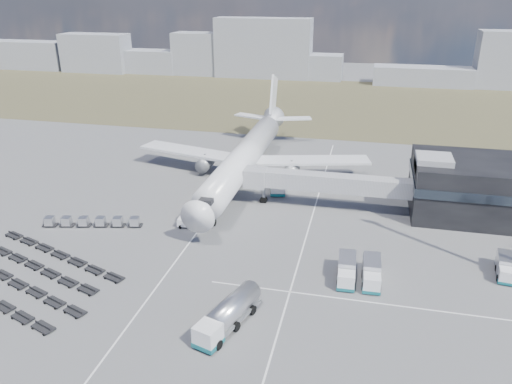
# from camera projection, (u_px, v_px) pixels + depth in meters

# --- Properties ---
(ground) EXTENTS (420.00, 420.00, 0.00)m
(ground) POSITION_uv_depth(u_px,v_px,m) (197.00, 250.00, 77.70)
(ground) COLOR #565659
(ground) RESTS_ON ground
(grass_strip) EXTENTS (420.00, 90.00, 0.01)m
(grass_strip) POSITION_uv_depth(u_px,v_px,m) (300.00, 101.00, 176.64)
(grass_strip) COLOR #4B432D
(grass_strip) RESTS_ON ground
(lane_markings) EXTENTS (47.12, 110.00, 0.01)m
(lane_markings) POSITION_uv_depth(u_px,v_px,m) (262.00, 248.00, 78.37)
(lane_markings) COLOR silver
(lane_markings) RESTS_ON ground
(terminal) EXTENTS (30.40, 16.40, 11.00)m
(terminal) POSITION_uv_depth(u_px,v_px,m) (500.00, 189.00, 87.31)
(terminal) COLOR black
(terminal) RESTS_ON ground
(jet_bridge) EXTENTS (30.30, 3.80, 7.05)m
(jet_bridge) POSITION_uv_depth(u_px,v_px,m) (316.00, 182.00, 90.82)
(jet_bridge) COLOR #939399
(jet_bridge) RESTS_ON ground
(airliner) EXTENTS (51.59, 64.53, 17.62)m
(airliner) POSITION_uv_depth(u_px,v_px,m) (247.00, 154.00, 104.78)
(airliner) COLOR silver
(airliner) RESTS_ON ground
(skyline) EXTENTS (301.72, 24.43, 25.19)m
(skyline) POSITION_uv_depth(u_px,v_px,m) (284.00, 57.00, 216.40)
(skyline) COLOR gray
(skyline) RESTS_ON ground
(fuel_tanker) EXTENTS (5.99, 11.40, 3.58)m
(fuel_tanker) POSITION_uv_depth(u_px,v_px,m) (228.00, 314.00, 59.68)
(fuel_tanker) COLOR silver
(fuel_tanker) RESTS_ON ground
(pushback_tug) EXTENTS (3.73, 2.23, 1.60)m
(pushback_tug) POSITION_uv_depth(u_px,v_px,m) (189.00, 223.00, 84.91)
(pushback_tug) COLOR silver
(pushback_tug) RESTS_ON ground
(catering_truck) EXTENTS (4.15, 7.37, 3.19)m
(catering_truck) POSITION_uv_depth(u_px,v_px,m) (278.00, 184.00, 99.36)
(catering_truck) COLOR silver
(catering_truck) RESTS_ON ground
(service_trucks_near) EXTENTS (6.03, 7.14, 2.80)m
(service_trucks_near) POSITION_uv_depth(u_px,v_px,m) (359.00, 271.00, 69.17)
(service_trucks_near) COLOR silver
(service_trucks_near) RESTS_ON ground
(uld_row) EXTENTS (16.88, 5.07, 1.54)m
(uld_row) POSITION_uv_depth(u_px,v_px,m) (92.00, 222.00, 85.01)
(uld_row) COLOR black
(uld_row) RESTS_ON ground
(baggage_dollies) EXTENTS (32.42, 23.13, 0.71)m
(baggage_dollies) POSITION_uv_depth(u_px,v_px,m) (19.00, 272.00, 71.21)
(baggage_dollies) COLOR black
(baggage_dollies) RESTS_ON ground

